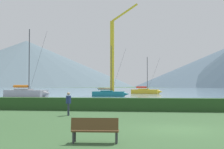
{
  "coord_description": "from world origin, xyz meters",
  "views": [
    {
      "loc": [
        -1.12,
        -15.7,
        2.15
      ],
      "look_at": [
        -11.57,
        64.52,
        4.86
      ],
      "focal_mm": 51.15,
      "sensor_mm": 36.0,
      "label": 1
    }
  ],
  "objects_px": {
    "sailboat_slip_5": "(26,93)",
    "person_seated_viewer": "(68,102)",
    "dock_crane": "(113,62)",
    "sailboat_slip_3": "(146,91)",
    "sailboat_slip_2": "(109,93)",
    "park_bench_near_path": "(95,129)"
  },
  "relations": [
    {
      "from": "sailboat_slip_5",
      "to": "person_seated_viewer",
      "type": "relative_size",
      "value": 7.62
    },
    {
      "from": "dock_crane",
      "to": "sailboat_slip_5",
      "type": "bearing_deg",
      "value": -139.27
    },
    {
      "from": "sailboat_slip_3",
      "to": "dock_crane",
      "type": "distance_m",
      "value": 15.02
    },
    {
      "from": "sailboat_slip_3",
      "to": "sailboat_slip_5",
      "type": "distance_m",
      "value": 32.29
    },
    {
      "from": "sailboat_slip_5",
      "to": "dock_crane",
      "type": "height_order",
      "value": "dock_crane"
    },
    {
      "from": "sailboat_slip_2",
      "to": "person_seated_viewer",
      "type": "distance_m",
      "value": 38.31
    },
    {
      "from": "person_seated_viewer",
      "to": "dock_crane",
      "type": "xyz_separation_m",
      "value": [
        -2.8,
        46.99,
        6.26
      ]
    },
    {
      "from": "park_bench_near_path",
      "to": "dock_crane",
      "type": "bearing_deg",
      "value": 92.98
    },
    {
      "from": "sailboat_slip_2",
      "to": "park_bench_near_path",
      "type": "bearing_deg",
      "value": -83.02
    },
    {
      "from": "park_bench_near_path",
      "to": "sailboat_slip_2",
      "type": "bearing_deg",
      "value": 93.75
    },
    {
      "from": "sailboat_slip_2",
      "to": "dock_crane",
      "type": "height_order",
      "value": "dock_crane"
    },
    {
      "from": "park_bench_near_path",
      "to": "sailboat_slip_5",
      "type": "bearing_deg",
      "value": 111.71
    },
    {
      "from": "sailboat_slip_5",
      "to": "dock_crane",
      "type": "distance_m",
      "value": 20.28
    },
    {
      "from": "sailboat_slip_5",
      "to": "park_bench_near_path",
      "type": "bearing_deg",
      "value": -52.22
    },
    {
      "from": "sailboat_slip_2",
      "to": "dock_crane",
      "type": "distance_m",
      "value": 11.0
    },
    {
      "from": "sailboat_slip_3",
      "to": "dock_crane",
      "type": "relative_size",
      "value": 0.46
    },
    {
      "from": "sailboat_slip_3",
      "to": "sailboat_slip_5",
      "type": "bearing_deg",
      "value": -118.55
    },
    {
      "from": "sailboat_slip_5",
      "to": "dock_crane",
      "type": "xyz_separation_m",
      "value": [
        14.57,
        12.54,
        6.46
      ]
    },
    {
      "from": "person_seated_viewer",
      "to": "dock_crane",
      "type": "distance_m",
      "value": 47.49
    },
    {
      "from": "sailboat_slip_2",
      "to": "sailboat_slip_5",
      "type": "bearing_deg",
      "value": -166.15
    },
    {
      "from": "sailboat_slip_2",
      "to": "park_bench_near_path",
      "type": "distance_m",
      "value": 49.01
    },
    {
      "from": "sailboat_slip_5",
      "to": "park_bench_near_path",
      "type": "distance_m",
      "value": 49.59
    }
  ]
}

